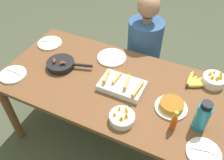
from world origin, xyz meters
TOP-DOWN VIEW (x-y plane):
  - ground_plane at (0.00, 0.00)m, footprint 14.00×14.00m
  - dining_table at (0.00, 0.00)m, footprint 1.79×0.90m
  - banana_bunch at (0.59, 0.26)m, footprint 0.17×0.21m
  - melon_tray at (0.09, -0.02)m, footprint 0.34×0.22m
  - skillet at (-0.47, -0.01)m, footprint 0.38×0.23m
  - frittata_plate_center at (0.49, -0.05)m, footprint 0.23×0.23m
  - empty_plate_near_front at (-0.76, -0.27)m, footprint 0.22×0.22m
  - empty_plate_far_left at (-0.13, 0.27)m, footprint 0.25×0.25m
  - empty_plate_far_right at (-0.75, 0.22)m, footprint 0.22×0.22m
  - empty_plate_mid_edge at (0.76, -0.31)m, footprint 0.21×0.21m
  - fruit_bowl_mango at (0.72, 0.33)m, footprint 0.17×0.17m
  - fruit_bowl_citrus at (0.22, -0.30)m, footprint 0.17×0.17m
  - water_bottle at (0.69, -0.13)m, footprint 0.09×0.09m
  - hot_sauce_bottle at (0.54, -0.21)m, footprint 0.04×0.04m
  - person_figure at (0.04, 0.66)m, footprint 0.37×0.37m

SIDE VIEW (x-z plane):
  - ground_plane at x=0.00m, z-range 0.00..0.00m
  - person_figure at x=0.04m, z-range -0.10..1.11m
  - dining_table at x=0.00m, z-range 0.29..1.05m
  - empty_plate_far_left at x=-0.13m, z-range 0.76..0.78m
  - empty_plate_near_front at x=-0.76m, z-range 0.76..0.78m
  - empty_plate_far_right at x=-0.75m, z-range 0.76..0.78m
  - empty_plate_mid_edge at x=0.76m, z-range 0.76..0.78m
  - banana_bunch at x=0.59m, z-range 0.76..0.80m
  - frittata_plate_center at x=0.49m, z-range 0.76..0.82m
  - skillet at x=-0.47m, z-range 0.75..0.83m
  - melon_tray at x=0.09m, z-range 0.75..0.84m
  - fruit_bowl_citrus at x=0.22m, z-range 0.74..0.85m
  - fruit_bowl_mango at x=0.72m, z-range 0.74..0.87m
  - hot_sauce_bottle at x=0.54m, z-range 0.75..0.92m
  - water_bottle at x=0.69m, z-range 0.76..0.99m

